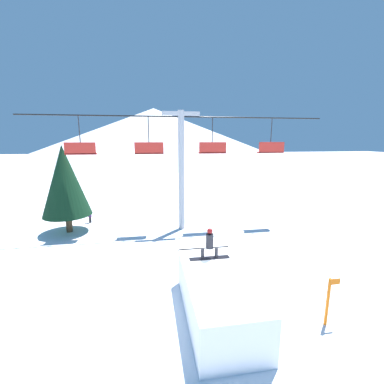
{
  "coord_description": "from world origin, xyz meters",
  "views": [
    {
      "loc": [
        -1.78,
        -7.9,
        6.01
      ],
      "look_at": [
        0.35,
        5.03,
        3.32
      ],
      "focal_mm": 24.0,
      "sensor_mm": 36.0,
      "label": 1
    }
  ],
  "objects_px": {
    "trail_marker": "(328,300)",
    "distant_skier": "(90,214)",
    "snow_ramp": "(217,296)",
    "pine_tree_near": "(65,181)",
    "snowboarder": "(210,244)"
  },
  "relations": [
    {
      "from": "trail_marker",
      "to": "distant_skier",
      "type": "distance_m",
      "value": 15.97
    },
    {
      "from": "snow_ramp",
      "to": "pine_tree_near",
      "type": "distance_m",
      "value": 12.54
    },
    {
      "from": "snowboarder",
      "to": "distant_skier",
      "type": "xyz_separation_m",
      "value": [
        -6.61,
        10.13,
        -1.43
      ]
    },
    {
      "from": "snowboarder",
      "to": "pine_tree_near",
      "type": "distance_m",
      "value": 11.34
    },
    {
      "from": "pine_tree_near",
      "to": "distant_skier",
      "type": "relative_size",
      "value": 4.64
    },
    {
      "from": "snowboarder",
      "to": "snow_ramp",
      "type": "bearing_deg",
      "value": -90.72
    },
    {
      "from": "snow_ramp",
      "to": "pine_tree_near",
      "type": "relative_size",
      "value": 0.81
    },
    {
      "from": "snow_ramp",
      "to": "distant_skier",
      "type": "relative_size",
      "value": 3.76
    },
    {
      "from": "snow_ramp",
      "to": "snowboarder",
      "type": "distance_m",
      "value": 1.87
    },
    {
      "from": "snow_ramp",
      "to": "distant_skier",
      "type": "xyz_separation_m",
      "value": [
        -6.59,
        11.43,
        -0.1
      ]
    },
    {
      "from": "pine_tree_near",
      "to": "trail_marker",
      "type": "height_order",
      "value": "pine_tree_near"
    },
    {
      "from": "snow_ramp",
      "to": "pine_tree_near",
      "type": "bearing_deg",
      "value": 127.89
    },
    {
      "from": "pine_tree_near",
      "to": "snowboarder",
      "type": "bearing_deg",
      "value": -47.96
    },
    {
      "from": "pine_tree_near",
      "to": "distant_skier",
      "type": "xyz_separation_m",
      "value": [
        0.94,
        1.76,
        -2.75
      ]
    },
    {
      "from": "distant_skier",
      "to": "snow_ramp",
      "type": "bearing_deg",
      "value": -60.04
    }
  ]
}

